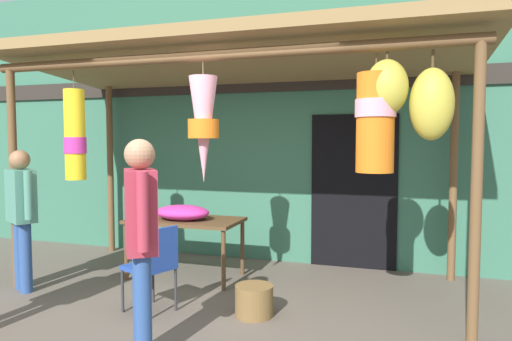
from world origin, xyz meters
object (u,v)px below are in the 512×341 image
at_px(display_table, 185,225).
at_px(flower_heap_on_table, 183,212).
at_px(wicker_basket_by_table, 254,301).
at_px(folding_chair, 154,262).
at_px(customer_foreground, 21,209).
at_px(vendor_in_orange, 141,230).

distance_m(display_table, flower_heap_on_table, 0.18).
bearing_deg(wicker_basket_by_table, folding_chair, -165.72).
relative_size(folding_chair, customer_foreground, 0.54).
bearing_deg(flower_heap_on_table, display_table, 99.35).
relative_size(flower_heap_on_table, customer_foreground, 0.43).
distance_m(wicker_basket_by_table, customer_foreground, 2.77).
xyz_separation_m(display_table, flower_heap_on_table, (0.01, -0.08, 0.16)).
bearing_deg(vendor_in_orange, folding_chair, 115.11).
relative_size(display_table, folding_chair, 1.60).
bearing_deg(flower_heap_on_table, folding_chair, -77.83).
bearing_deg(flower_heap_on_table, wicker_basket_by_table, -35.68).
bearing_deg(customer_foreground, folding_chair, -4.97).
height_order(folding_chair, vendor_in_orange, vendor_in_orange).
relative_size(folding_chair, vendor_in_orange, 0.50).
relative_size(display_table, flower_heap_on_table, 2.02).
xyz_separation_m(folding_chair, vendor_in_orange, (0.39, -0.83, 0.49)).
xyz_separation_m(folding_chair, wicker_basket_by_table, (0.93, 0.24, -0.36)).
height_order(display_table, wicker_basket_by_table, display_table).
relative_size(wicker_basket_by_table, vendor_in_orange, 0.22).
bearing_deg(vendor_in_orange, customer_foreground, 155.16).
height_order(flower_heap_on_table, customer_foreground, customer_foreground).
bearing_deg(folding_chair, display_table, 101.98).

